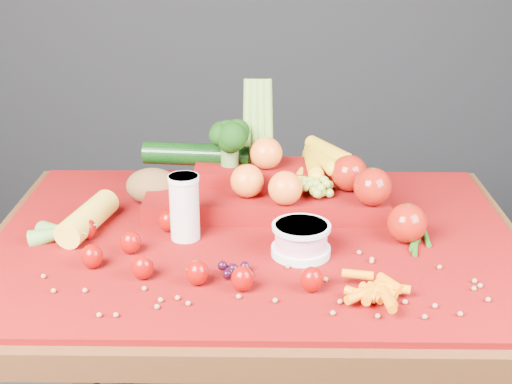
{
  "coord_description": "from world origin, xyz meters",
  "views": [
    {
      "loc": [
        0.02,
        -1.31,
        1.39
      ],
      "look_at": [
        0.0,
        0.02,
        0.85
      ],
      "focal_mm": 50.0,
      "sensor_mm": 36.0,
      "label": 1
    }
  ],
  "objects_px": {
    "milk_glass": "(184,205)",
    "yogurt_bowl": "(301,239)",
    "table": "(256,282)",
    "produce_mound": "(277,181)"
  },
  "relations": [
    {
      "from": "table",
      "to": "yogurt_bowl",
      "type": "distance_m",
      "value": 0.18
    },
    {
      "from": "table",
      "to": "milk_glass",
      "type": "distance_m",
      "value": 0.23
    },
    {
      "from": "milk_glass",
      "to": "yogurt_bowl",
      "type": "xyz_separation_m",
      "value": [
        0.23,
        -0.07,
        -0.04
      ]
    },
    {
      "from": "table",
      "to": "yogurt_bowl",
      "type": "bearing_deg",
      "value": -42.47
    },
    {
      "from": "milk_glass",
      "to": "yogurt_bowl",
      "type": "relative_size",
      "value": 1.17
    },
    {
      "from": "table",
      "to": "produce_mound",
      "type": "bearing_deg",
      "value": 74.29
    },
    {
      "from": "milk_glass",
      "to": "produce_mound",
      "type": "distance_m",
      "value": 0.25
    },
    {
      "from": "milk_glass",
      "to": "produce_mound",
      "type": "bearing_deg",
      "value": 41.72
    },
    {
      "from": "table",
      "to": "produce_mound",
      "type": "relative_size",
      "value": 1.82
    },
    {
      "from": "table",
      "to": "milk_glass",
      "type": "xyz_separation_m",
      "value": [
        -0.14,
        -0.01,
        0.18
      ]
    }
  ]
}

